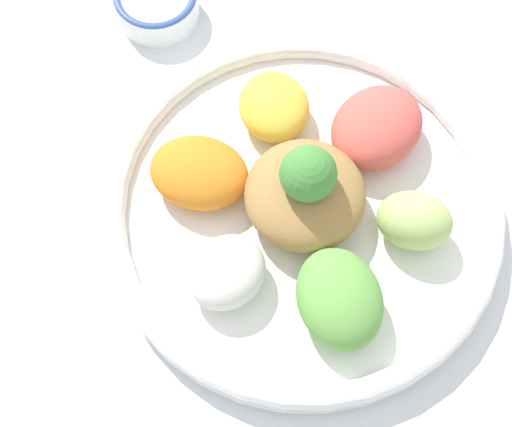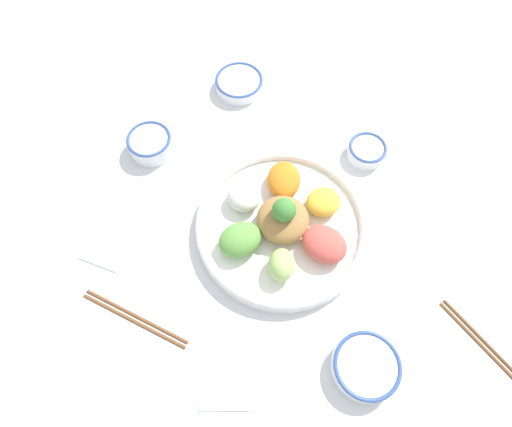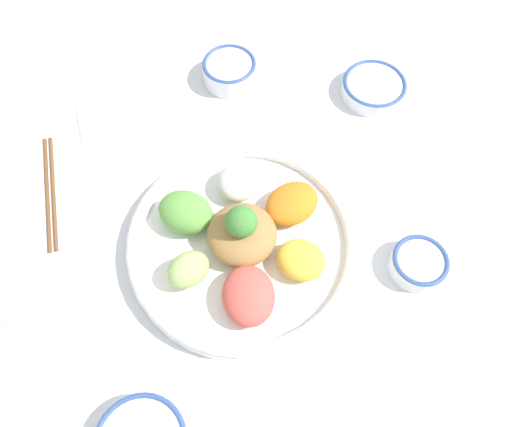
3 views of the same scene
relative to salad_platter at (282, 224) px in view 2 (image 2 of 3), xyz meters
name	(u,v)px [view 2 (image 2 of 3)]	position (x,y,z in m)	size (l,w,h in m)	color
ground_plane	(275,231)	(0.01, -0.01, -0.03)	(2.40, 2.40, 0.00)	white
salad_platter	(282,224)	(0.00, 0.00, 0.00)	(0.35, 0.35, 0.11)	white
sauce_bowl_red	(150,143)	(-0.10, -0.34, 0.00)	(0.10, 0.10, 0.04)	white
rice_bowl_blue	(367,150)	(-0.24, 0.13, -0.01)	(0.08, 0.08, 0.03)	white
sauce_bowl_dark	(239,83)	(-0.34, -0.21, -0.01)	(0.12, 0.12, 0.03)	white
rice_bowl_plain	(366,366)	(0.22, 0.22, -0.01)	(0.12, 0.12, 0.04)	white
chopsticks_pair_near	(135,318)	(0.26, -0.21, -0.02)	(0.05, 0.23, 0.01)	brown
chopsticks_pair_far	(491,351)	(0.12, 0.43, -0.02)	(0.14, 0.20, 0.01)	brown
serving_spoon_main	(79,255)	(0.18, -0.37, -0.02)	(0.04, 0.13, 0.01)	white
serving_spoon_extra	(250,407)	(0.34, 0.04, -0.02)	(0.07, 0.14, 0.01)	white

